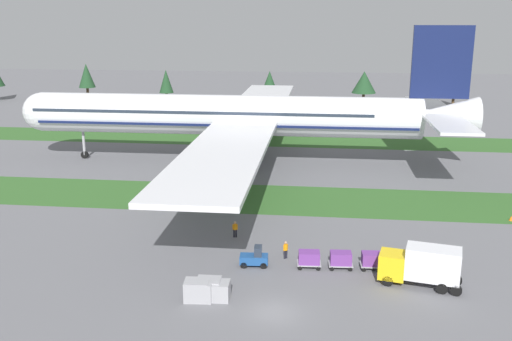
% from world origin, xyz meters
% --- Properties ---
extents(ground_plane, '(400.00, 400.00, 0.00)m').
position_xyz_m(ground_plane, '(0.00, 0.00, 0.00)').
color(ground_plane, slate).
extents(grass_strip_near, '(320.00, 12.15, 0.01)m').
position_xyz_m(grass_strip_near, '(0.00, 28.91, 0.00)').
color(grass_strip_near, '#336028').
rests_on(grass_strip_near, ground).
extents(grass_strip_far, '(320.00, 12.15, 0.01)m').
position_xyz_m(grass_strip_far, '(0.00, 65.20, 0.00)').
color(grass_strip_far, '#336028').
rests_on(grass_strip_far, ground).
extents(airliner, '(70.76, 86.32, 21.20)m').
position_xyz_m(airliner, '(-9.19, 47.06, 7.59)').
color(airliner, white).
rests_on(airliner, ground).
extents(baggage_tug, '(2.68, 1.46, 1.97)m').
position_xyz_m(baggage_tug, '(-2.57, 8.46, 0.81)').
color(baggage_tug, '#1E4C8E').
rests_on(baggage_tug, ground).
extents(cargo_dolly_lead, '(2.29, 1.64, 1.55)m').
position_xyz_m(cargo_dolly_lead, '(2.44, 8.78, 0.92)').
color(cargo_dolly_lead, '#A3A3A8').
rests_on(cargo_dolly_lead, ground).
extents(cargo_dolly_second, '(2.29, 1.64, 1.55)m').
position_xyz_m(cargo_dolly_second, '(5.34, 8.96, 0.92)').
color(cargo_dolly_second, '#A3A3A8').
rests_on(cargo_dolly_second, ground).
extents(cargo_dolly_third, '(2.29, 1.64, 1.55)m').
position_xyz_m(cargo_dolly_third, '(8.23, 9.14, 0.92)').
color(cargo_dolly_third, '#A3A3A8').
rests_on(cargo_dolly_third, ground).
extents(cargo_dolly_fourth, '(2.29, 1.64, 1.55)m').
position_xyz_m(cargo_dolly_fourth, '(11.12, 9.32, 0.92)').
color(cargo_dolly_fourth, '#A3A3A8').
rests_on(cargo_dolly_fourth, ground).
extents(catering_truck, '(7.29, 3.73, 3.58)m').
position_xyz_m(catering_truck, '(12.08, 6.14, 1.95)').
color(catering_truck, yellow).
rests_on(catering_truck, ground).
extents(ground_crew_marshaller, '(0.55, 0.36, 1.74)m').
position_xyz_m(ground_crew_marshaller, '(-5.48, 15.43, 0.95)').
color(ground_crew_marshaller, black).
rests_on(ground_crew_marshaller, ground).
extents(ground_crew_loader, '(0.42, 0.43, 1.74)m').
position_xyz_m(ground_crew_loader, '(0.15, 10.54, 0.95)').
color(ground_crew_loader, black).
rests_on(ground_crew_loader, ground).
extents(uld_container_0, '(2.04, 1.65, 1.52)m').
position_xyz_m(uld_container_0, '(-4.84, 1.64, 0.76)').
color(uld_container_0, '#A3A3A8').
rests_on(uld_container_0, ground).
extents(uld_container_1, '(2.01, 1.61, 1.63)m').
position_xyz_m(uld_container_1, '(-6.18, 1.40, 0.81)').
color(uld_container_1, '#A3A3A8').
rests_on(uld_container_1, ground).
extents(uld_container_2, '(2.04, 1.65, 1.64)m').
position_xyz_m(uld_container_2, '(-5.60, 1.89, 0.82)').
color(uld_container_2, '#A3A3A8').
rests_on(uld_container_2, ground).
extents(uld_container_3, '(2.11, 1.74, 1.70)m').
position_xyz_m(uld_container_3, '(-6.49, 1.33, 0.85)').
color(uld_container_3, '#A3A3A8').
rests_on(uld_container_3, ground).
extents(taxiway_marker_0, '(0.44, 0.44, 0.57)m').
position_xyz_m(taxiway_marker_0, '(24.88, 24.10, 0.29)').
color(taxiway_marker_0, orange).
rests_on(taxiway_marker_0, ground).
extents(taxiway_marker_1, '(0.44, 0.44, 0.54)m').
position_xyz_m(taxiway_marker_1, '(-17.90, 23.16, 0.27)').
color(taxiway_marker_1, orange).
rests_on(taxiway_marker_1, ground).
extents(distant_tree_line, '(175.90, 9.10, 11.93)m').
position_xyz_m(distant_tree_line, '(3.00, 108.78, 6.45)').
color(distant_tree_line, '#4C3823').
rests_on(distant_tree_line, ground).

